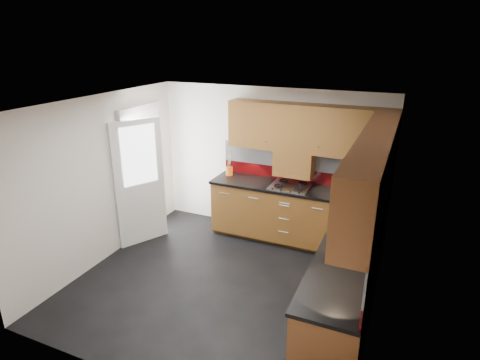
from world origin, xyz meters
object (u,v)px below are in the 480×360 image
at_px(gas_hob, 290,186).
at_px(food_processor, 369,200).
at_px(utensil_pot, 229,170).
at_px(toaster, 380,191).

distance_m(gas_hob, food_processor, 1.27).
bearing_deg(food_processor, utensil_pot, 167.25).
height_order(utensil_pot, food_processor, utensil_pot).
height_order(toaster, food_processor, food_processor).
xyz_separation_m(toaster, food_processor, (-0.09, -0.50, 0.04)).
relative_size(toaster, food_processor, 0.95).
xyz_separation_m(gas_hob, food_processor, (1.21, -0.39, 0.12)).
relative_size(utensil_pot, toaster, 1.53).
distance_m(toaster, food_processor, 0.51).
height_order(gas_hob, toaster, toaster).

